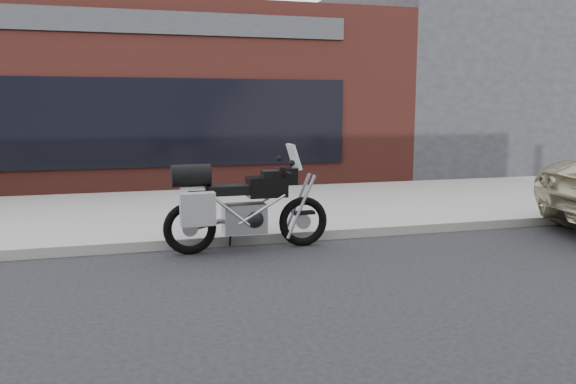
% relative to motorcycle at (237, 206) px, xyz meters
% --- Properties ---
extents(ground, '(120.00, 120.00, 0.00)m').
position_rel_motorcycle_xyz_m(ground, '(0.56, -3.71, -0.66)').
color(ground, black).
rests_on(ground, ground).
extents(near_sidewalk, '(44.00, 6.00, 0.15)m').
position_rel_motorcycle_xyz_m(near_sidewalk, '(0.56, 3.29, -0.59)').
color(near_sidewalk, gray).
rests_on(near_sidewalk, ground).
extents(storefront, '(14.00, 10.07, 4.50)m').
position_rel_motorcycle_xyz_m(storefront, '(-1.44, 10.28, 1.59)').
color(storefront, '#54211B').
rests_on(storefront, ground).
extents(neighbour_building, '(10.00, 10.00, 6.00)m').
position_rel_motorcycle_xyz_m(neighbour_building, '(10.56, 10.29, 2.34)').
color(neighbour_building, '#25262A').
rests_on(neighbour_building, ground).
extents(motorcycle, '(2.43, 0.82, 1.54)m').
position_rel_motorcycle_xyz_m(motorcycle, '(0.00, 0.00, 0.00)').
color(motorcycle, black).
rests_on(motorcycle, ground).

